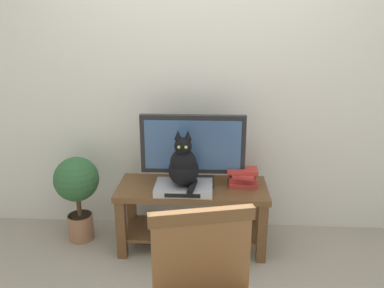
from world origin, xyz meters
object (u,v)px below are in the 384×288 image
tv (193,148)px  media_box (184,188)px  tv_stand (192,205)px  potted_plant (77,188)px  book_stack (243,177)px  cat (184,165)px

tv → media_box: size_ratio=1.87×
tv_stand → potted_plant: (-0.92, 0.05, 0.10)m
media_box → book_stack: 0.47m
potted_plant → tv: bearing=0.4°
media_box → cat: cat is taller
book_stack → potted_plant: (-1.31, 0.01, -0.12)m
tv_stand → cat: size_ratio=2.67×
tv → cat: tv is taller
media_box → cat: 0.18m
cat → tv_stand: bearing=61.8°
potted_plant → tv_stand: bearing=-3.4°
tv → potted_plant: (-0.92, -0.01, -0.35)m
tv → potted_plant: 0.99m
tv → book_stack: tv is taller
media_box → cat: (0.00, -0.02, 0.18)m
tv_stand → tv: 0.45m
tv → tv_stand: bearing=-90.0°
tv_stand → potted_plant: 0.93m
media_box → potted_plant: size_ratio=0.60×
book_stack → tv_stand: bearing=-173.5°
tv_stand → potted_plant: size_ratio=1.61×
cat → book_stack: bearing=18.9°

